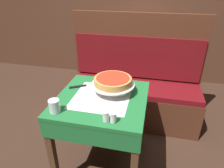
# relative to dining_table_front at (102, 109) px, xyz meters

# --- Properties ---
(ground_plane) EXTENTS (14.00, 14.00, 0.00)m
(ground_plane) POSITION_rel_dining_table_front_xyz_m (0.00, 0.00, -0.62)
(ground_plane) COLOR #382319
(dining_table_front) EXTENTS (0.70, 0.70, 0.73)m
(dining_table_front) POSITION_rel_dining_table_front_xyz_m (0.00, 0.00, 0.00)
(dining_table_front) COLOR #1E6B33
(dining_table_front) RESTS_ON ground_plane
(dining_table_rear) EXTENTS (0.77, 0.77, 0.73)m
(dining_table_rear) POSITION_rel_dining_table_front_xyz_m (0.17, 1.47, 0.01)
(dining_table_rear) COLOR red
(dining_table_rear) RESTS_ON ground_plane
(booth_bench) EXTENTS (1.50, 0.47, 1.24)m
(booth_bench) POSITION_rel_dining_table_front_xyz_m (0.17, 0.77, -0.26)
(booth_bench) COLOR #4C2819
(booth_bench) RESTS_ON ground_plane
(back_wall_panel) EXTENTS (6.00, 0.04, 2.40)m
(back_wall_panel) POSITION_rel_dining_table_front_xyz_m (0.00, 2.02, 0.58)
(back_wall_panel) COLOR #4C2D1E
(back_wall_panel) RESTS_ON ground_plane
(pizza_pan_stand) EXTENTS (0.35, 0.35, 0.08)m
(pizza_pan_stand) POSITION_rel_dining_table_front_xyz_m (0.07, 0.10, 0.18)
(pizza_pan_stand) COLOR #ADADB2
(pizza_pan_stand) RESTS_ON dining_table_front
(deep_dish_pizza) EXTENTS (0.30, 0.30, 0.05)m
(deep_dish_pizza) POSITION_rel_dining_table_front_xyz_m (0.07, 0.10, 0.21)
(deep_dish_pizza) COLOR #C68E47
(deep_dish_pizza) RESTS_ON pizza_pan_stand
(pizza_server) EXTENTS (0.25, 0.18, 0.01)m
(pizza_server) POSITION_rel_dining_table_front_xyz_m (-0.18, 0.15, 0.11)
(pizza_server) COLOR #BCBCC1
(pizza_server) RESTS_ON dining_table_front
(water_glass_near) EXTENTS (0.08, 0.08, 0.09)m
(water_glass_near) POSITION_rel_dining_table_front_xyz_m (-0.26, -0.26, 0.16)
(water_glass_near) COLOR silver
(water_glass_near) RESTS_ON dining_table_front
(salt_shaker) EXTENTS (0.04, 0.04, 0.07)m
(salt_shaker) POSITION_rel_dining_table_front_xyz_m (0.11, -0.28, 0.14)
(salt_shaker) COLOR silver
(salt_shaker) RESTS_ON dining_table_front
(pepper_shaker) EXTENTS (0.04, 0.04, 0.07)m
(pepper_shaker) POSITION_rel_dining_table_front_xyz_m (0.16, -0.28, 0.14)
(pepper_shaker) COLOR silver
(pepper_shaker) RESTS_ON dining_table_front
(condiment_caddy) EXTENTS (0.14, 0.14, 0.17)m
(condiment_caddy) POSITION_rel_dining_table_front_xyz_m (0.25, 1.50, 0.15)
(condiment_caddy) COLOR black
(condiment_caddy) RESTS_ON dining_table_rear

